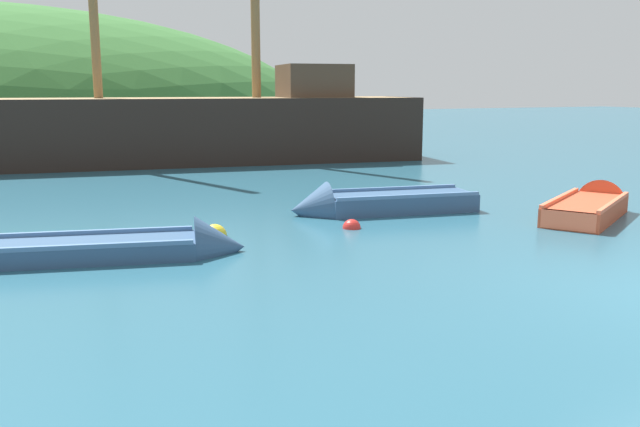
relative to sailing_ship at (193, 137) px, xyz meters
The scene contains 6 objects.
sailing_ship is the anchor object (origin of this frame).
rowboat_near_dock 10.55m from the sailing_ship, 83.54° to the right, with size 3.90×1.63×1.08m.
rowboat_portside 12.82m from the sailing_ship, 106.82° to the right, with size 3.96×1.81×1.01m.
rowboat_outer_right 13.46m from the sailing_ship, 68.03° to the right, with size 3.30×2.62×1.00m.
buoy_yellow 11.61m from the sailing_ship, 101.31° to the right, with size 0.41×0.41×0.41m, color yellow.
buoy_red 11.74m from the sailing_ship, 89.29° to the right, with size 0.33×0.33×0.33m, color red.
Camera 1 is at (-7.46, -5.26, 2.50)m, focal length 38.07 mm.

